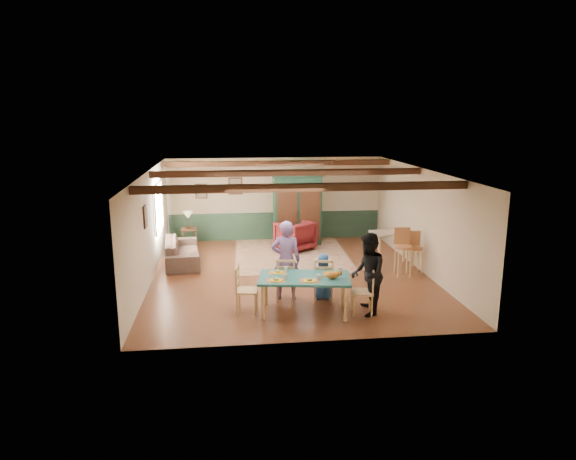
{
  "coord_description": "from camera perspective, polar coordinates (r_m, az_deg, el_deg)",
  "views": [
    {
      "loc": [
        -1.57,
        -12.6,
        4.08
      ],
      "look_at": [
        -0.03,
        0.22,
        1.15
      ],
      "focal_mm": 32.0,
      "sensor_mm": 36.0,
      "label": 1
    }
  ],
  "objects": [
    {
      "name": "end_table",
      "position": [
        16.34,
        -10.94,
        -0.85
      ],
      "size": [
        0.53,
        0.53,
        0.59
      ],
      "primitive_type": null,
      "rotation": [
        0.0,
        0.0,
        0.1
      ],
      "color": "black",
      "rests_on": "floor"
    },
    {
      "name": "wainscot_back",
      "position": [
        17.05,
        -1.39,
        0.48
      ],
      "size": [
        6.95,
        0.03,
        0.9
      ],
      "primitive_type": "cube",
      "color": "#1F3929",
      "rests_on": "floor"
    },
    {
      "name": "person_child",
      "position": [
        11.54,
        3.94,
        -5.2
      ],
      "size": [
        0.56,
        0.41,
        1.05
      ],
      "primitive_type": "imported",
      "rotation": [
        0.0,
        0.0,
        2.99
      ],
      "color": "#244D91",
      "rests_on": "floor"
    },
    {
      "name": "place_setting_near_left",
      "position": [
        10.41,
        -1.33,
        -5.37
      ],
      "size": [
        0.46,
        0.37,
        0.11
      ],
      "primitive_type": null,
      "rotation": [
        0.0,
        0.0,
        -0.16
      ],
      "color": "gold",
      "rests_on": "dining_table"
    },
    {
      "name": "dining_table",
      "position": [
        10.78,
        1.83,
        -7.22
      ],
      "size": [
        2.02,
        1.32,
        0.78
      ],
      "primitive_type": null,
      "rotation": [
        0.0,
        0.0,
        -0.16
      ],
      "color": "#1C5956",
      "rests_on": "floor"
    },
    {
      "name": "place_setting_far_left",
      "position": [
        10.91,
        -1.17,
        -4.52
      ],
      "size": [
        0.46,
        0.37,
        0.11
      ],
      "primitive_type": null,
      "rotation": [
        0.0,
        0.0,
        -0.16
      ],
      "color": "gold",
      "rests_on": "dining_table"
    },
    {
      "name": "bar_stool_right",
      "position": [
        13.66,
        13.9,
        -2.54
      ],
      "size": [
        0.41,
        0.45,
        1.12
      ],
      "primitive_type": null,
      "rotation": [
        0.0,
        0.0,
        -0.03
      ],
      "color": "#C37B4C",
      "rests_on": "floor"
    },
    {
      "name": "dining_chair_end_left",
      "position": [
        10.82,
        -4.57,
        -6.6
      ],
      "size": [
        0.52,
        0.5,
        0.99
      ],
      "primitive_type": null,
      "rotation": [
        0.0,
        0.0,
        1.42
      ],
      "color": "tan",
      "rests_on": "floor"
    },
    {
      "name": "place_setting_near_center",
      "position": [
        10.39,
        2.42,
        -5.41
      ],
      "size": [
        0.46,
        0.37,
        0.11
      ],
      "primitive_type": null,
      "rotation": [
        0.0,
        0.0,
        -0.16
      ],
      "color": "gold",
      "rests_on": "dining_table"
    },
    {
      "name": "ceiling",
      "position": [
        12.78,
        0.27,
        6.58
      ],
      "size": [
        7.0,
        8.0,
        0.02
      ],
      "primitive_type": "cube",
      "color": "silver",
      "rests_on": "wall_back"
    },
    {
      "name": "counter_table",
      "position": [
        14.35,
        11.49,
        -2.03
      ],
      "size": [
        1.22,
        0.81,
        0.95
      ],
      "primitive_type": null,
      "rotation": [
        0.0,
        0.0,
        0.13
      ],
      "color": "beige",
      "rests_on": "floor"
    },
    {
      "name": "wall_left",
      "position": [
        13.04,
        -15.19,
        0.25
      ],
      "size": [
        0.02,
        8.0,
        2.7
      ],
      "primitive_type": "cube",
      "color": "beige",
      "rests_on": "floor"
    },
    {
      "name": "place_setting_far_right",
      "position": [
        10.9,
        4.88,
        -4.57
      ],
      "size": [
        0.46,
        0.37,
        0.11
      ],
      "primitive_type": null,
      "rotation": [
        0.0,
        0.0,
        -0.16
      ],
      "color": "gold",
      "rests_on": "dining_table"
    },
    {
      "name": "dining_chair_far_right",
      "position": [
        11.47,
        3.95,
        -5.46
      ],
      "size": [
        0.5,
        0.52,
        0.99
      ],
      "primitive_type": null,
      "rotation": [
        0.0,
        0.0,
        2.99
      ],
      "color": "tan",
      "rests_on": "floor"
    },
    {
      "name": "ceiling_beam_mid",
      "position": [
        13.18,
        0.05,
        6.38
      ],
      "size": [
        6.95,
        0.16,
        0.16
      ],
      "primitive_type": "cube",
      "color": "black",
      "rests_on": "ceiling"
    },
    {
      "name": "table_lamp",
      "position": [
        16.21,
        -11.03,
        1.1
      ],
      "size": [
        0.33,
        0.33,
        0.54
      ],
      "primitive_type": null,
      "rotation": [
        0.0,
        0.0,
        -0.11
      ],
      "color": "beige",
      "rests_on": "end_table"
    },
    {
      "name": "wall_back",
      "position": [
        16.9,
        -1.41,
        3.48
      ],
      "size": [
        7.0,
        0.02,
        2.7
      ],
      "primitive_type": "cube",
      "color": "beige",
      "rests_on": "floor"
    },
    {
      "name": "person_man",
      "position": [
        11.43,
        -0.22,
        -3.37
      ],
      "size": [
        0.71,
        0.53,
        1.8
      ],
      "primitive_type": "imported",
      "rotation": [
        0.0,
        0.0,
        2.99
      ],
      "color": "slate",
      "rests_on": "floor"
    },
    {
      "name": "armchair",
      "position": [
        15.66,
        0.79,
        -0.62
      ],
      "size": [
        1.36,
        1.36,
        0.9
      ],
      "primitive_type": "imported",
      "rotation": [
        0.0,
        0.0,
        -2.51
      ],
      "color": "#420D12",
      "rests_on": "floor"
    },
    {
      "name": "bar_stool_left",
      "position": [
        13.46,
        12.67,
        -2.46
      ],
      "size": [
        0.46,
        0.51,
        1.23
      ],
      "primitive_type": null,
      "rotation": [
        0.0,
        0.0,
        -0.07
      ],
      "color": "#C37B4C",
      "rests_on": "floor"
    },
    {
      "name": "person_woman",
      "position": [
        10.71,
        8.86,
        -4.87
      ],
      "size": [
        0.77,
        0.93,
        1.72
      ],
      "primitive_type": "imported",
      "rotation": [
        0.0,
        0.0,
        -1.73
      ],
      "color": "black",
      "rests_on": "floor"
    },
    {
      "name": "window_left",
      "position": [
        14.65,
        -14.19,
        2.45
      ],
      "size": [
        0.06,
        1.6,
        1.3
      ],
      "primitive_type": null,
      "color": "white",
      "rests_on": "wall_left"
    },
    {
      "name": "picture_back_b",
      "position": [
        16.77,
        -9.62,
        4.27
      ],
      "size": [
        0.38,
        0.04,
        0.48
      ],
      "primitive_type": null,
      "color": "gray",
      "rests_on": "wall_back"
    },
    {
      "name": "cat",
      "position": [
        10.54,
        4.97,
        -4.95
      ],
      "size": [
        0.39,
        0.2,
        0.19
      ],
      "primitive_type": null,
      "rotation": [
        0.0,
        0.0,
        -0.16
      ],
      "color": "#C56A22",
      "rests_on": "dining_table"
    },
    {
      "name": "area_rug",
      "position": [
        15.19,
        0.36,
        -2.77
      ],
      "size": [
        3.41,
        4.0,
        0.01
      ],
      "primitive_type": "cube",
      "rotation": [
        0.0,
        0.0,
        -0.04
      ],
      "color": "#BDB089",
      "rests_on": "floor"
    },
    {
      "name": "dining_chair_far_left",
      "position": [
        11.47,
        -0.24,
        -5.43
      ],
      "size": [
        0.5,
        0.52,
        0.99
      ],
      "primitive_type": null,
      "rotation": [
        0.0,
        0.0,
        2.99
      ],
      "color": "tan",
      "rests_on": "floor"
    },
    {
      "name": "wall_right",
      "position": [
        13.86,
        14.78,
        0.99
      ],
      "size": [
        0.02,
        8.0,
        2.7
      ],
      "primitive_type": "cube",
      "color": "beige",
      "rests_on": "floor"
    },
    {
      "name": "ceiling_beam_back",
      "position": [
        15.75,
        -1.09,
        7.42
      ],
      "size": [
        6.95,
        0.16,
        0.16
      ],
      "primitive_type": "cube",
      "color": "black",
      "rests_on": "ceiling"
    },
    {
      "name": "ceiling_beam_front",
      "position": [
        10.53,
        1.82,
        4.75
      ],
      "size": [
        6.95,
        0.16,
        0.16
      ],
      "primitive_type": "cube",
      "color": "black",
      "rests_on": "ceiling"
    },
    {
      "name": "dining_chair_end_right",
      "position": [
        10.81,
        8.24,
        -6.71
      ],
      "size": [
        0.52,
        0.5,
        0.99
      ],
      "primitive_type": null,
      "rotation": [
        0.0,
        0.0,
        -1.73
      ],
      "color": "tan",
      "rests_on": "floor"
    },
    {
      "name": "picture_back_a",
      "position": [
        16.73,
        -5.86,
        4.88
      ],
      "size": [
        0.45,
        0.04,
        0.55
      ],
      "primitive_type": null,
      "color": "gray",
      "rests_on": "wall_back"
    },
    {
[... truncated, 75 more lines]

